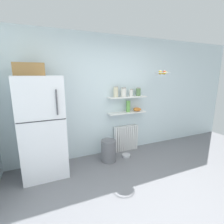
{
  "coord_description": "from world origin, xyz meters",
  "views": [
    {
      "loc": [
        -1.43,
        -1.36,
        1.77
      ],
      "look_at": [
        -0.15,
        1.6,
        1.05
      ],
      "focal_mm": 26.56,
      "sensor_mm": 36.0,
      "label": 1
    }
  ],
  "objects_px": {
    "storage_jar_1": "(124,92)",
    "storage_jar_2": "(131,93)",
    "vase": "(128,106)",
    "pet_food_bowl": "(126,155)",
    "storage_jar_0": "(116,92)",
    "hanging_fruit_basket": "(162,73)",
    "radiator": "(126,138)",
    "refrigerator": "(42,125)",
    "shelf_bowl": "(137,109)",
    "trash_bin": "(109,151)",
    "storage_jar_3": "(138,92)"
  },
  "relations": [
    {
      "from": "storage_jar_0",
      "to": "trash_bin",
      "type": "xyz_separation_m",
      "value": [
        -0.29,
        -0.28,
        -1.19
      ]
    },
    {
      "from": "storage_jar_1",
      "to": "vase",
      "type": "height_order",
      "value": "storage_jar_1"
    },
    {
      "from": "storage_jar_3",
      "to": "shelf_bowl",
      "type": "xyz_separation_m",
      "value": [
        -0.01,
        0.0,
        -0.41
      ]
    },
    {
      "from": "trash_bin",
      "to": "vase",
      "type": "bearing_deg",
      "value": 25.19
    },
    {
      "from": "radiator",
      "to": "storage_jar_3",
      "type": "height_order",
      "value": "storage_jar_3"
    },
    {
      "from": "refrigerator",
      "to": "storage_jar_2",
      "type": "distance_m",
      "value": 1.96
    },
    {
      "from": "vase",
      "to": "hanging_fruit_basket",
      "type": "distance_m",
      "value": 1.03
    },
    {
      "from": "vase",
      "to": "refrigerator",
      "type": "bearing_deg",
      "value": -172.84
    },
    {
      "from": "storage_jar_0",
      "to": "shelf_bowl",
      "type": "xyz_separation_m",
      "value": [
        0.55,
        -0.0,
        -0.43
      ]
    },
    {
      "from": "storage_jar_1",
      "to": "shelf_bowl",
      "type": "distance_m",
      "value": 0.55
    },
    {
      "from": "radiator",
      "to": "storage_jar_0",
      "type": "bearing_deg",
      "value": -173.98
    },
    {
      "from": "shelf_bowl",
      "to": "storage_jar_2",
      "type": "bearing_deg",
      "value": 180.0
    },
    {
      "from": "storage_jar_1",
      "to": "storage_jar_2",
      "type": "distance_m",
      "value": 0.19
    },
    {
      "from": "radiator",
      "to": "storage_jar_3",
      "type": "xyz_separation_m",
      "value": [
        0.28,
        -0.03,
        1.1
      ]
    },
    {
      "from": "shelf_bowl",
      "to": "storage_jar_1",
      "type": "bearing_deg",
      "value": 180.0
    },
    {
      "from": "refrigerator",
      "to": "trash_bin",
      "type": "xyz_separation_m",
      "value": [
        1.23,
        -0.05,
        -0.7
      ]
    },
    {
      "from": "storage_jar_1",
      "to": "vase",
      "type": "distance_m",
      "value": 0.35
    },
    {
      "from": "radiator",
      "to": "vase",
      "type": "distance_m",
      "value": 0.77
    },
    {
      "from": "vase",
      "to": "pet_food_bowl",
      "type": "xyz_separation_m",
      "value": [
        -0.18,
        -0.27,
        -1.05
      ]
    },
    {
      "from": "vase",
      "to": "hanging_fruit_basket",
      "type": "xyz_separation_m",
      "value": [
        0.65,
        -0.31,
        0.74
      ]
    },
    {
      "from": "radiator",
      "to": "storage_jar_1",
      "type": "bearing_deg",
      "value": -162.43
    },
    {
      "from": "storage_jar_1",
      "to": "hanging_fruit_basket",
      "type": "distance_m",
      "value": 0.93
    },
    {
      "from": "storage_jar_2",
      "to": "storage_jar_3",
      "type": "xyz_separation_m",
      "value": [
        0.19,
        0.0,
        0.01
      ]
    },
    {
      "from": "refrigerator",
      "to": "storage_jar_1",
      "type": "distance_m",
      "value": 1.79
    },
    {
      "from": "radiator",
      "to": "storage_jar_3",
      "type": "bearing_deg",
      "value": -6.02
    },
    {
      "from": "storage_jar_0",
      "to": "vase",
      "type": "relative_size",
      "value": 0.91
    },
    {
      "from": "storage_jar_1",
      "to": "shelf_bowl",
      "type": "bearing_deg",
      "value": -0.0
    },
    {
      "from": "storage_jar_1",
      "to": "pet_food_bowl",
      "type": "distance_m",
      "value": 1.41
    },
    {
      "from": "shelf_bowl",
      "to": "radiator",
      "type": "bearing_deg",
      "value": 173.67
    },
    {
      "from": "refrigerator",
      "to": "hanging_fruit_basket",
      "type": "relative_size",
      "value": 5.71
    },
    {
      "from": "radiator",
      "to": "storage_jar_0",
      "type": "relative_size",
      "value": 2.58
    },
    {
      "from": "storage_jar_0",
      "to": "trash_bin",
      "type": "relative_size",
      "value": 0.51
    },
    {
      "from": "storage_jar_1",
      "to": "storage_jar_2",
      "type": "height_order",
      "value": "storage_jar_1"
    },
    {
      "from": "refrigerator",
      "to": "vase",
      "type": "height_order",
      "value": "refrigerator"
    },
    {
      "from": "storage_jar_0",
      "to": "hanging_fruit_basket",
      "type": "relative_size",
      "value": 0.68
    },
    {
      "from": "hanging_fruit_basket",
      "to": "trash_bin",
      "type": "bearing_deg",
      "value": 178.7
    },
    {
      "from": "refrigerator",
      "to": "hanging_fruit_basket",
      "type": "xyz_separation_m",
      "value": [
        2.48,
        -0.08,
        0.89
      ]
    },
    {
      "from": "trash_bin",
      "to": "shelf_bowl",
      "type": "bearing_deg",
      "value": 18.54
    },
    {
      "from": "storage_jar_2",
      "to": "hanging_fruit_basket",
      "type": "height_order",
      "value": "hanging_fruit_basket"
    },
    {
      "from": "storage_jar_3",
      "to": "vase",
      "type": "relative_size",
      "value": 0.74
    },
    {
      "from": "storage_jar_0",
      "to": "pet_food_bowl",
      "type": "relative_size",
      "value": 1.25
    },
    {
      "from": "storage_jar_2",
      "to": "shelf_bowl",
      "type": "distance_m",
      "value": 0.43
    },
    {
      "from": "storage_jar_2",
      "to": "hanging_fruit_basket",
      "type": "relative_size",
      "value": 0.48
    },
    {
      "from": "storage_jar_2",
      "to": "vase",
      "type": "height_order",
      "value": "storage_jar_2"
    },
    {
      "from": "storage_jar_1",
      "to": "shelf_bowl",
      "type": "relative_size",
      "value": 1.11
    },
    {
      "from": "radiator",
      "to": "hanging_fruit_basket",
      "type": "bearing_deg",
      "value": -26.72
    },
    {
      "from": "storage_jar_2",
      "to": "storage_jar_0",
      "type": "bearing_deg",
      "value": 180.0
    },
    {
      "from": "hanging_fruit_basket",
      "to": "storage_jar_0",
      "type": "bearing_deg",
      "value": 162.06
    },
    {
      "from": "vase",
      "to": "trash_bin",
      "type": "distance_m",
      "value": 1.08
    },
    {
      "from": "trash_bin",
      "to": "pet_food_bowl",
      "type": "height_order",
      "value": "trash_bin"
    }
  ]
}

